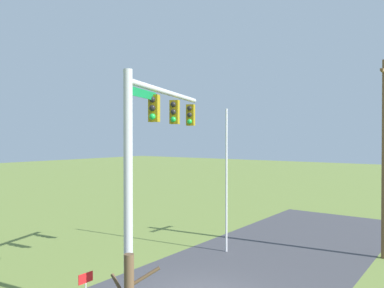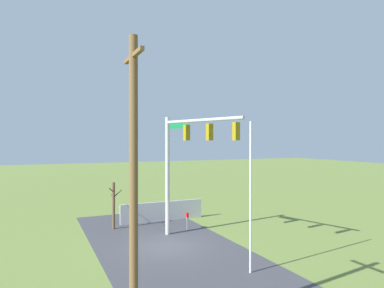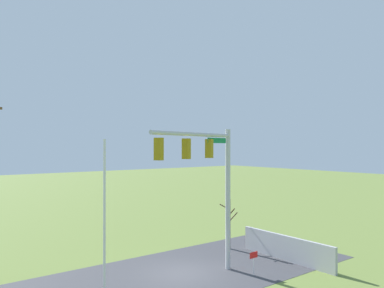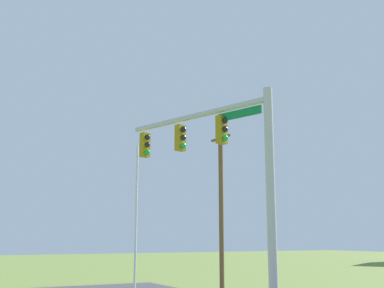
{
  "view_description": "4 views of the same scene",
  "coord_description": "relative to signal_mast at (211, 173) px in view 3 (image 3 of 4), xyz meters",
  "views": [
    {
      "loc": [
        10.57,
        7.49,
        5.56
      ],
      "look_at": [
        -1.36,
        -1.3,
        5.37
      ],
      "focal_mm": 35.41,
      "sensor_mm": 36.0,
      "label": 1
    },
    {
      "loc": [
        -18.85,
        6.91,
        6.14
      ],
      "look_at": [
        -0.86,
        -1.23,
        5.96
      ],
      "focal_mm": 32.36,
      "sensor_mm": 36.0,
      "label": 2
    },
    {
      "loc": [
        -11.64,
        -16.17,
        6.76
      ],
      "look_at": [
        -0.98,
        -2.15,
        6.87
      ],
      "focal_mm": 35.03,
      "sensor_mm": 36.0,
      "label": 3
    },
    {
      "loc": [
        14.23,
        -10.02,
        3.06
      ],
      "look_at": [
        -1.34,
        -1.62,
        6.48
      ],
      "focal_mm": 45.49,
      "sensor_mm": 36.0,
      "label": 4
    }
  ],
  "objects": [
    {
      "name": "signal_mast",
      "position": [
        0.0,
        0.0,
        0.0
      ],
      "size": [
        6.27,
        2.18,
        7.7
      ],
      "color": "#B2B5BA",
      "rests_on": "ground_plane"
    },
    {
      "name": "ground_plane",
      "position": [
        -0.73,
        1.48,
        -5.41
      ],
      "size": [
        160.0,
        160.0,
        0.0
      ],
      "primitive_type": "plane",
      "color": "olive"
    },
    {
      "name": "bare_tree",
      "position": [
        4.53,
        3.48,
        -3.72
      ],
      "size": [
        1.27,
        1.02,
        3.25
      ],
      "color": "brown",
      "rests_on": "ground_plane"
    },
    {
      "name": "flagpole",
      "position": [
        -6.11,
        -0.68,
        -1.89
      ],
      "size": [
        0.1,
        0.1,
        7.05
      ],
      "primitive_type": "cylinder",
      "color": "silver",
      "rests_on": "ground_plane"
    },
    {
      "name": "sidewalk_corner",
      "position": [
        2.7,
        0.54,
        -5.41
      ],
      "size": [
        6.0,
        6.0,
        0.01
      ],
      "primitive_type": "cube",
      "color": "#B7B5AD",
      "rests_on": "ground_plane"
    },
    {
      "name": "retaining_fence",
      "position": [
        5.47,
        -0.43,
        -4.68
      ],
      "size": [
        0.2,
        6.52,
        1.47
      ],
      "primitive_type": "cube",
      "color": "#A8A8AD",
      "rests_on": "ground_plane"
    },
    {
      "name": "open_sign",
      "position": [
        2.08,
        -1.02,
        -4.51
      ],
      "size": [
        0.56,
        0.04,
        1.22
      ],
      "color": "silver",
      "rests_on": "ground_plane"
    }
  ]
}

